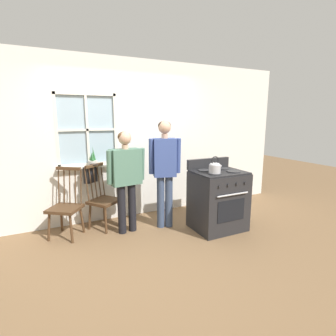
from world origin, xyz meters
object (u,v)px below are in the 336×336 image
chair_by_window (103,200)px  person_elderly_left (126,173)px  chair_near_wall (66,207)px  handbag (91,174)px  stove (218,199)px  kettle (215,167)px  person_teen_center (165,165)px  potted_plant (93,161)px

chair_by_window → person_elderly_left: bearing=-86.3°
chair_near_wall → handbag: size_ratio=3.32×
chair_near_wall → handbag: 0.65m
stove → kettle: 0.59m
person_teen_center → potted_plant: person_teen_center is taller
kettle → handbag: bearing=144.1°
stove → kettle: (-0.17, -0.13, 0.55)m
potted_plant → person_elderly_left: bearing=-57.7°
kettle → handbag: kettle is taller
stove → handbag: (-1.75, 1.01, 0.37)m
chair_by_window → handbag: 0.46m
chair_near_wall → person_teen_center: (1.45, -0.32, 0.56)m
chair_near_wall → person_teen_center: size_ratio=0.60×
person_elderly_left → stove: size_ratio=1.42×
chair_near_wall → person_teen_center: bearing=22.7°
person_elderly_left → stove: bearing=-27.3°
handbag → chair_by_window: bearing=-53.0°
stove → potted_plant: (-1.69, 1.07, 0.57)m
person_teen_center → kettle: size_ratio=6.83×
chair_by_window → chair_near_wall: size_ratio=1.00×
chair_by_window → person_elderly_left: size_ratio=0.66×
person_elderly_left → chair_near_wall: bearing=157.2°
person_teen_center → stove: person_teen_center is taller
person_teen_center → chair_near_wall: bearing=-176.3°
potted_plant → kettle: bearing=-38.5°
person_teen_center → handbag: 1.20m
person_elderly_left → handbag: bearing=122.5°
person_elderly_left → person_teen_center: (0.60, -0.08, 0.08)m
stove → person_elderly_left: bearing=159.6°
person_teen_center → stove: 0.99m
potted_plant → person_teen_center: bearing=-34.2°
chair_near_wall → handbag: (0.42, 0.28, 0.40)m
chair_by_window → kettle: 1.82m
person_elderly_left → potted_plant: bearing=115.4°
chair_by_window → kettle: bearing=-70.7°
stove → potted_plant: bearing=147.6°
handbag → person_teen_center: bearing=-30.1°
chair_near_wall → potted_plant: bearing=70.5°
kettle → chair_near_wall: bearing=156.6°
person_elderly_left → potted_plant: person_elderly_left is taller
kettle → person_teen_center: bearing=135.1°
chair_near_wall → potted_plant: 0.84m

